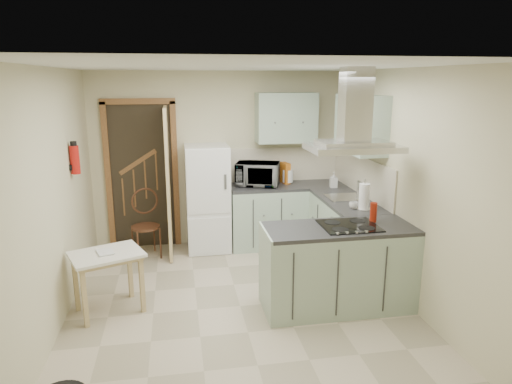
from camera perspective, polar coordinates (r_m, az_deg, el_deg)
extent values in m
plane|color=#BBAB92|center=(5.08, -2.00, -14.05)|extent=(4.20, 4.20, 0.00)
plane|color=silver|center=(4.49, -2.27, 15.42)|extent=(4.20, 4.20, 0.00)
plane|color=beige|center=(6.67, -4.63, 4.09)|extent=(3.60, 0.00, 3.60)
plane|color=beige|center=(4.74, -24.23, -1.15)|extent=(0.00, 4.20, 4.20)
plane|color=beige|center=(5.18, 17.99, 0.61)|extent=(0.00, 4.20, 4.20)
cube|color=brown|center=(6.67, -14.03, 1.97)|extent=(1.10, 0.12, 2.10)
cube|color=white|center=(6.47, -6.05, -0.78)|extent=(0.60, 0.60, 1.50)
cube|color=#9EB2A0|center=(6.66, 1.42, -2.96)|extent=(1.08, 0.60, 0.90)
cube|color=#9EB2A0|center=(6.26, 10.23, -4.29)|extent=(0.60, 1.95, 0.90)
cube|color=beige|center=(6.83, 3.45, 3.50)|extent=(1.68, 0.02, 0.50)
cube|color=#9EB2A0|center=(6.58, 3.78, 9.24)|extent=(0.85, 0.35, 0.70)
cube|color=#9EB2A0|center=(5.77, 12.95, 8.28)|extent=(0.35, 0.90, 0.70)
cube|color=#9EB2A0|center=(4.96, 10.23, -9.24)|extent=(1.55, 0.65, 0.90)
cube|color=black|center=(4.84, 11.57, -4.14)|extent=(0.58, 0.50, 0.01)
cube|color=silver|center=(4.65, 12.06, 5.44)|extent=(0.90, 0.55, 0.10)
cube|color=silver|center=(5.98, 10.99, -0.65)|extent=(0.45, 0.40, 0.01)
cylinder|color=#B2140F|center=(5.53, -21.70, 3.76)|extent=(0.10, 0.10, 0.32)
cube|color=#C6BA7A|center=(5.08, -17.94, -10.68)|extent=(0.84, 0.75, 0.65)
cube|color=#472517|center=(6.40, -13.64, -4.29)|extent=(0.48, 0.48, 0.86)
imported|color=black|center=(6.52, 0.20, 2.26)|extent=(0.70, 0.57, 0.33)
cylinder|color=white|center=(6.67, 4.00, 2.02)|extent=(0.19, 0.19, 0.22)
cube|color=#C26216|center=(6.68, 3.66, 2.39)|extent=(0.12, 0.21, 0.30)
imported|color=silver|center=(6.50, 9.68, 1.49)|extent=(0.11, 0.11, 0.21)
cylinder|color=white|center=(5.45, 13.37, -0.52)|extent=(0.16, 0.16, 0.32)
imported|color=silver|center=(5.49, 12.11, -1.62)|extent=(0.14, 0.14, 0.08)
cylinder|color=#9D200D|center=(5.01, 14.46, -2.48)|extent=(0.08, 0.08, 0.21)
imported|color=#8E2F43|center=(4.93, -19.25, -6.84)|extent=(0.21, 0.25, 0.09)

